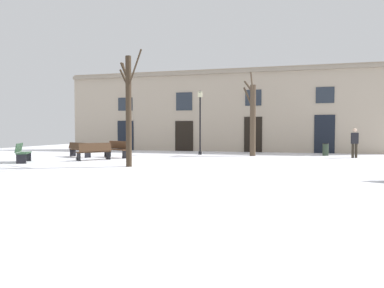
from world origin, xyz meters
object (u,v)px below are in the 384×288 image
at_px(bench_near_lamp, 79,149).
at_px(person_near_bench, 355,141).
at_px(bench_far_corner, 94,151).
at_px(litter_bin, 326,149).
at_px(bench_near_center_tree, 117,149).
at_px(tree_near_facade, 128,107).
at_px(streetlamp, 200,116).
at_px(bench_back_to_back_left, 22,153).
at_px(tree_center, 252,116).

height_order(bench_near_lamp, person_near_bench, person_near_bench).
bearing_deg(bench_near_lamp, bench_far_corner, 167.20).
bearing_deg(person_near_bench, litter_bin, -46.92).
relative_size(litter_bin, bench_near_center_tree, 0.40).
height_order(tree_near_facade, person_near_bench, tree_near_facade).
bearing_deg(litter_bin, streetlamp, -171.97).
relative_size(tree_near_facade, person_near_bench, 2.88).
height_order(tree_near_facade, bench_near_center_tree, tree_near_facade).
xyz_separation_m(litter_bin, bench_back_to_back_left, (-14.98, -8.69, 0.09)).
xyz_separation_m(streetlamp, person_near_bench, (9.19, -0.34, -1.58)).
bearing_deg(bench_back_to_back_left, bench_far_corner, -84.12).
height_order(tree_near_facade, bench_near_lamp, tree_near_facade).
distance_m(litter_bin, bench_far_corner, 13.91).
bearing_deg(tree_near_facade, bench_near_lamp, 140.57).
bearing_deg(bench_near_lamp, bench_near_center_tree, -146.14).
distance_m(tree_center, bench_near_center_tree, 8.43).
relative_size(bench_near_center_tree, bench_back_to_back_left, 1.19).
bearing_deg(bench_back_to_back_left, bench_near_lamp, -41.69).
xyz_separation_m(tree_center, tree_near_facade, (-4.66, -7.87, 0.17)).
bearing_deg(bench_back_to_back_left, person_near_bench, -96.78).
height_order(streetlamp, bench_near_lamp, streetlamp).
xyz_separation_m(tree_near_facade, streetlamp, (1.30, 8.04, -0.09)).
bearing_deg(bench_back_to_back_left, tree_near_facade, -125.01).
distance_m(tree_center, litter_bin, 5.03).
distance_m(bench_near_lamp, bench_near_center_tree, 2.37).
xyz_separation_m(bench_near_lamp, person_near_bench, (15.65, 3.46, 0.49)).
bearing_deg(bench_far_corner, litter_bin, 155.94).
bearing_deg(tree_center, bench_back_to_back_left, -144.92).
distance_m(litter_bin, bench_near_center_tree, 12.76).
relative_size(litter_bin, bench_back_to_back_left, 0.48).
bearing_deg(tree_center, tree_near_facade, -120.63).
distance_m(bench_near_lamp, bench_back_to_back_left, 3.86).
bearing_deg(bench_near_center_tree, tree_near_facade, -30.45).
bearing_deg(litter_bin, person_near_bench, -45.62).
height_order(streetlamp, litter_bin, streetlamp).
bearing_deg(litter_bin, bench_near_center_tree, -158.60).
relative_size(bench_near_lamp, bench_near_center_tree, 0.96).
bearing_deg(streetlamp, tree_near_facade, -99.15).
distance_m(tree_near_facade, bench_near_center_tree, 5.69).
xyz_separation_m(streetlamp, bench_back_to_back_left, (-7.20, -7.59, -2.04)).
height_order(tree_center, bench_near_lamp, tree_center).
bearing_deg(streetlamp, person_near_bench, -2.14).
xyz_separation_m(bench_back_to_back_left, person_near_bench, (16.39, 7.25, 0.46)).
bearing_deg(bench_far_corner, streetlamp, 178.75).
height_order(bench_near_lamp, bench_near_center_tree, bench_near_center_tree).
distance_m(tree_center, bench_far_corner, 9.68).
bearing_deg(litter_bin, tree_center, -164.00).
height_order(streetlamp, person_near_bench, streetlamp).
distance_m(streetlamp, litter_bin, 8.14).
bearing_deg(tree_near_facade, litter_bin, 45.19).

